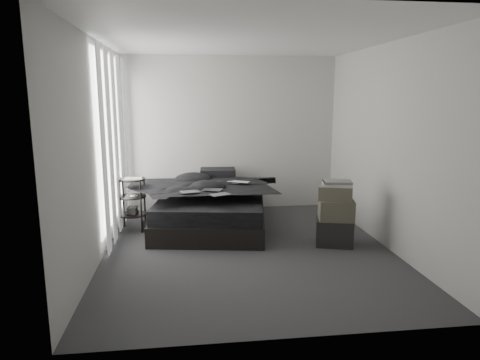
{
  "coord_description": "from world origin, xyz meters",
  "views": [
    {
      "loc": [
        -0.75,
        -5.18,
        1.92
      ],
      "look_at": [
        0.0,
        0.8,
        0.75
      ],
      "focal_mm": 32.0,
      "sensor_mm": 36.0,
      "label": 1
    }
  ],
  "objects": [
    {
      "name": "art_book_snake",
      "position": [
        1.16,
        0.01,
        0.85
      ],
      "size": [
        0.39,
        0.33,
        0.03
      ],
      "primitive_type": "cube",
      "rotation": [
        0.0,
        0.0,
        -0.18
      ],
      "color": "silver",
      "rests_on": "art_book_white"
    },
    {
      "name": "wall_right",
      "position": [
        1.8,
        0.0,
        1.3
      ],
      "size": [
        0.01,
        4.2,
        2.6
      ],
      "primitive_type": "cube",
      "color": "beige",
      "rests_on": "ground"
    },
    {
      "name": "box_upper",
      "position": [
        1.15,
        0.03,
        0.71
      ],
      "size": [
        0.51,
        0.46,
        0.18
      ],
      "primitive_type": "cube",
      "rotation": [
        0.0,
        0.0,
        -0.34
      ],
      "color": "#534F41",
      "rests_on": "box_mid"
    },
    {
      "name": "side_stand",
      "position": [
        -1.56,
        1.01,
        0.38
      ],
      "size": [
        0.44,
        0.44,
        0.76
      ],
      "primitive_type": "cylinder",
      "rotation": [
        0.0,
        0.0,
        -0.07
      ],
      "color": "black",
      "rests_on": "floor"
    },
    {
      "name": "ceiling",
      "position": [
        0.0,
        0.0,
        2.6
      ],
      "size": [
        3.6,
        4.2,
        0.01
      ],
      "primitive_type": "cube",
      "color": "white",
      "rests_on": "ground"
    },
    {
      "name": "art_book_white",
      "position": [
        1.16,
        0.02,
        0.82
      ],
      "size": [
        0.42,
        0.38,
        0.04
      ],
      "primitive_type": "cube",
      "rotation": [
        0.0,
        0.0,
        -0.29
      ],
      "color": "silver",
      "rests_on": "box_upper"
    },
    {
      "name": "wall_left",
      "position": [
        -1.8,
        0.0,
        1.3
      ],
      "size": [
        0.01,
        4.2,
        2.6
      ],
      "primitive_type": "cube",
      "color": "beige",
      "rests_on": "ground"
    },
    {
      "name": "mattress",
      "position": [
        -0.39,
        1.02,
        0.38
      ],
      "size": [
        1.77,
        2.18,
        0.22
      ],
      "primitive_type": "cube",
      "rotation": [
        0.0,
        0.0,
        -0.16
      ],
      "color": "black",
      "rests_on": "bed"
    },
    {
      "name": "floor_books",
      "position": [
        -1.34,
        0.94,
        0.06
      ],
      "size": [
        0.18,
        0.22,
        0.13
      ],
      "primitive_type": "cube",
      "rotation": [
        0.0,
        0.0,
        -0.31
      ],
      "color": "black",
      "rests_on": "floor"
    },
    {
      "name": "pillow_lower",
      "position": [
        -0.32,
        1.8,
        0.56
      ],
      "size": [
        0.67,
        0.5,
        0.14
      ],
      "primitive_type": "cube",
      "rotation": [
        0.0,
        0.0,
        -0.16
      ],
      "color": "black",
      "rests_on": "mattress"
    },
    {
      "name": "pillow_upper",
      "position": [
        -0.25,
        1.77,
        0.69
      ],
      "size": [
        0.59,
        0.42,
        0.13
      ],
      "primitive_type": "cube",
      "rotation": [
        0.0,
        0.0,
        -0.05
      ],
      "color": "black",
      "rests_on": "pillow_lower"
    },
    {
      "name": "box_mid",
      "position": [
        1.16,
        0.01,
        0.48
      ],
      "size": [
        0.5,
        0.43,
        0.27
      ],
      "primitive_type": "cube",
      "rotation": [
        0.0,
        0.0,
        -0.22
      ],
      "color": "#534F41",
      "rests_on": "box_lower"
    },
    {
      "name": "window_left",
      "position": [
        -1.78,
        0.9,
        1.35
      ],
      "size": [
        0.02,
        2.0,
        2.3
      ],
      "primitive_type": "cube",
      "color": "white",
      "rests_on": "wall_left"
    },
    {
      "name": "laptop",
      "position": [
        -0.01,
        1.01,
        0.74
      ],
      "size": [
        0.38,
        0.33,
        0.03
      ],
      "primitive_type": "imported",
      "rotation": [
        0.0,
        0.0,
        -0.47
      ],
      "color": "silver",
      "rests_on": "duvet"
    },
    {
      "name": "wall_front",
      "position": [
        0.0,
        -2.1,
        1.3
      ],
      "size": [
        3.6,
        0.01,
        2.6
      ],
      "primitive_type": "cube",
      "color": "beige",
      "rests_on": "ground"
    },
    {
      "name": "bed",
      "position": [
        -0.39,
        1.02,
        0.14
      ],
      "size": [
        1.84,
        2.24,
        0.28
      ],
      "primitive_type": "cube",
      "rotation": [
        0.0,
        0.0,
        -0.16
      ],
      "color": "black",
      "rests_on": "floor"
    },
    {
      "name": "duvet",
      "position": [
        -0.4,
        0.97,
        0.61
      ],
      "size": [
        1.75,
        1.95,
        0.24
      ],
      "primitive_type": "imported",
      "rotation": [
        0.0,
        0.0,
        -0.16
      ],
      "color": "black",
      "rests_on": "mattress"
    },
    {
      "name": "comic_b",
      "position": [
        -0.4,
        0.62,
        0.74
      ],
      "size": [
        0.3,
        0.25,
        0.01
      ],
      "primitive_type": "cube",
      "rotation": [
        0.0,
        0.0,
        -0.37
      ],
      "color": "black",
      "rests_on": "duvet"
    },
    {
      "name": "wall_back",
      "position": [
        0.0,
        2.1,
        1.3
      ],
      "size": [
        3.6,
        0.01,
        2.6
      ],
      "primitive_type": "cube",
      "color": "beige",
      "rests_on": "ground"
    },
    {
      "name": "comic_c",
      "position": [
        -0.33,
        0.31,
        0.74
      ],
      "size": [
        0.3,
        0.26,
        0.01
      ],
      "primitive_type": "cube",
      "rotation": [
        0.0,
        0.0,
        0.45
      ],
      "color": "black",
      "rests_on": "duvet"
    },
    {
      "name": "floor",
      "position": [
        0.0,
        0.0,
        0.0
      ],
      "size": [
        3.6,
        4.2,
        0.01
      ],
      "primitive_type": "cube",
      "color": "#37373A",
      "rests_on": "ground"
    },
    {
      "name": "curtain_left",
      "position": [
        -1.73,
        0.9,
        1.28
      ],
      "size": [
        0.06,
        2.12,
        2.48
      ],
      "primitive_type": "cube",
      "color": "white",
      "rests_on": "wall_left"
    },
    {
      "name": "box_lower",
      "position": [
        1.16,
        0.02,
        0.17
      ],
      "size": [
        0.56,
        0.49,
        0.35
      ],
      "primitive_type": "cube",
      "rotation": [
        0.0,
        0.0,
        -0.29
      ],
      "color": "black",
      "rests_on": "floor"
    },
    {
      "name": "papers",
      "position": [
        -1.55,
        1.0,
        0.77
      ],
      "size": [
        0.31,
        0.25,
        0.02
      ],
      "primitive_type": "cube",
      "rotation": [
        0.0,
        0.0,
        0.11
      ],
      "color": "white",
      "rests_on": "side_stand"
    },
    {
      "name": "comic_a",
      "position": [
        -0.72,
        0.52,
        0.73
      ],
      "size": [
        0.29,
        0.22,
        0.01
      ],
      "primitive_type": "cube",
      "rotation": [
        0.0,
        0.0,
        0.22
      ],
      "color": "black",
      "rests_on": "duvet"
    }
  ]
}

